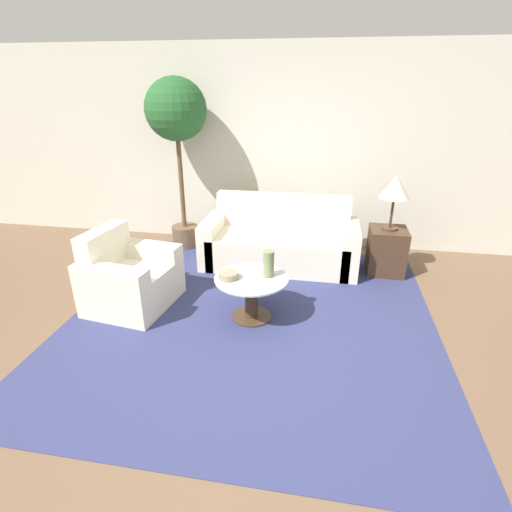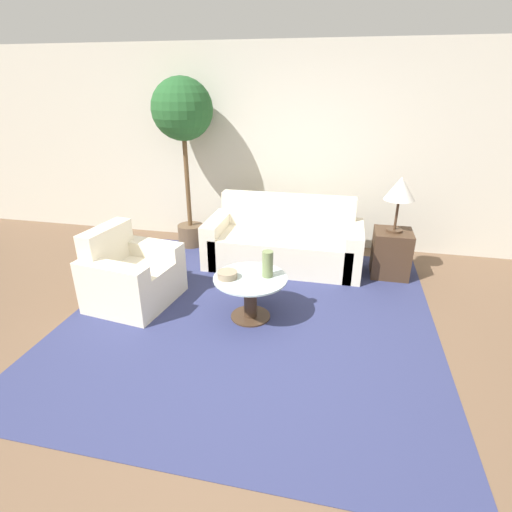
{
  "view_description": "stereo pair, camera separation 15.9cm",
  "coord_description": "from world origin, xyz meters",
  "views": [
    {
      "loc": [
        0.62,
        -2.63,
        2.13
      ],
      "look_at": [
        0.01,
        0.92,
        0.55
      ],
      "focal_mm": 28.0,
      "sensor_mm": 36.0,
      "label": 1
    },
    {
      "loc": [
        0.78,
        -2.6,
        2.13
      ],
      "look_at": [
        0.01,
        0.92,
        0.55
      ],
      "focal_mm": 28.0,
      "sensor_mm": 36.0,
      "label": 2
    }
  ],
  "objects": [
    {
      "name": "table_lamp",
      "position": [
        1.41,
        1.95,
        1.04
      ],
      "size": [
        0.34,
        0.34,
        0.63
      ],
      "color": "#422D1E",
      "rests_on": "side_table"
    },
    {
      "name": "wall_back",
      "position": [
        0.0,
        2.78,
        1.3
      ],
      "size": [
        10.0,
        0.06,
        2.6
      ],
      "color": "beige",
      "rests_on": "ground_plane"
    },
    {
      "name": "sofa_main",
      "position": [
        0.12,
        2.02,
        0.27
      ],
      "size": [
        1.89,
        0.81,
        0.83
      ],
      "color": "beige",
      "rests_on": "ground_plane"
    },
    {
      "name": "bowl",
      "position": [
        -0.2,
        0.61,
        0.47
      ],
      "size": [
        0.19,
        0.19,
        0.07
      ],
      "color": "gray",
      "rests_on": "coffee_table"
    },
    {
      "name": "rug",
      "position": [
        0.01,
        0.67,
        0.0
      ],
      "size": [
        3.5,
        3.54,
        0.01
      ],
      "color": "navy",
      "rests_on": "ground_plane"
    },
    {
      "name": "vase",
      "position": [
        0.16,
        0.73,
        0.57
      ],
      "size": [
        0.1,
        0.1,
        0.26
      ],
      "color": "#6B7A4C",
      "rests_on": "coffee_table"
    },
    {
      "name": "armchair",
      "position": [
        -1.29,
        0.72,
        0.27
      ],
      "size": [
        0.86,
        0.93,
        0.79
      ],
      "rotation": [
        0.0,
        0.0,
        1.43
      ],
      "color": "beige",
      "rests_on": "ground_plane"
    },
    {
      "name": "side_table",
      "position": [
        1.41,
        1.95,
        0.28
      ],
      "size": [
        0.43,
        0.43,
        0.55
      ],
      "color": "#422D1E",
      "rests_on": "ground_plane"
    },
    {
      "name": "coffee_table",
      "position": [
        0.01,
        0.67,
        0.28
      ],
      "size": [
        0.7,
        0.7,
        0.44
      ],
      "color": "#422D1E",
      "rests_on": "ground_plane"
    },
    {
      "name": "ground_plane",
      "position": [
        0.0,
        0.0,
        0.0
      ],
      "size": [
        14.0,
        14.0,
        0.0
      ],
      "primitive_type": "plane",
      "color": "brown"
    },
    {
      "name": "potted_plant",
      "position": [
        -1.25,
        2.34,
        1.68
      ],
      "size": [
        0.77,
        0.77,
        2.2
      ],
      "color": "brown",
      "rests_on": "ground_plane"
    }
  ]
}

